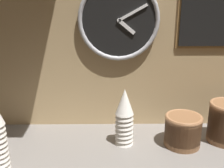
# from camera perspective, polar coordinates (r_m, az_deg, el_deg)

# --- Properties ---
(ground_plane) EXTENTS (1.60, 0.56, 0.04)m
(ground_plane) POSITION_cam_1_polar(r_m,az_deg,el_deg) (1.23, -1.49, -14.23)
(ground_plane) COLOR slate
(wall_tiled_back) EXTENTS (1.60, 0.03, 1.05)m
(wall_tiled_back) POSITION_cam_1_polar(r_m,az_deg,el_deg) (1.30, -1.55, 13.30)
(wall_tiled_back) COLOR tan
(wall_tiled_back) RESTS_ON ground_plane
(cup_stack_center_right) EXTENTS (0.08, 0.08, 0.26)m
(cup_stack_center_right) POSITION_cam_1_polar(r_m,az_deg,el_deg) (1.21, 2.53, -6.73)
(cup_stack_center_right) COLOR white
(cup_stack_center_right) RESTS_ON ground_plane
(bowl_stack_right) EXTENTS (0.16, 0.16, 0.14)m
(bowl_stack_right) POSITION_cam_1_polar(r_m,az_deg,el_deg) (1.26, 14.21, -9.01)
(bowl_stack_right) COLOR brown
(bowl_stack_right) RESTS_ON ground_plane
(wall_clock) EXTENTS (0.36, 0.03, 0.36)m
(wall_clock) POSITION_cam_1_polar(r_m,az_deg,el_deg) (1.27, 1.41, 12.85)
(wall_clock) COLOR black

